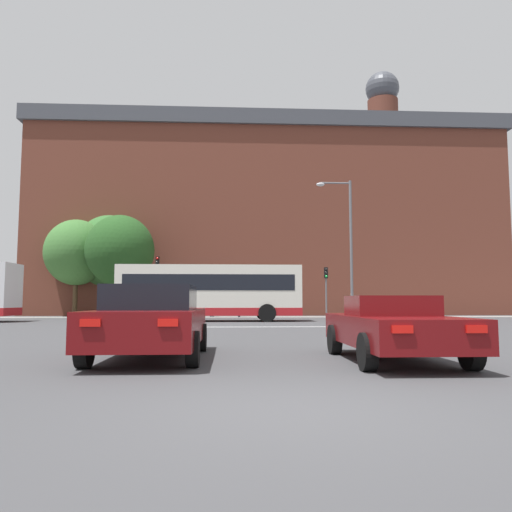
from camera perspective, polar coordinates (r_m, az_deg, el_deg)
The scene contains 16 objects.
ground_plane at distance 5.60m, azimuth 4.83°, elevation -17.12°, with size 400.00×400.00×0.00m, color #3D3D3F.
stop_line_strip at distance 22.65m, azimuth -1.24°, elevation -8.10°, with size 9.48×0.30×0.01m, color silver.
far_pavement at distance 36.62m, azimuth -1.97°, elevation -6.98°, with size 70.54×2.50×0.01m, color gray.
brick_civic_building at distance 48.40m, azimuth 1.11°, elevation 3.74°, with size 41.10×15.84×24.15m.
car_saloon_left at distance 10.43m, azimuth -11.82°, elevation -7.26°, with size 2.09×4.67×1.48m.
car_roadster_right at distance 10.16m, azimuth 15.39°, elevation -7.88°, with size 2.02×4.41×1.27m.
bus_crossing_lead at distance 29.12m, azimuth -5.29°, elevation -4.05°, with size 10.45×2.71×3.21m.
traffic_light_far_right at distance 36.51m, azimuth 8.02°, elevation -3.10°, with size 0.26×0.31×3.61m.
traffic_light_far_left at distance 36.07m, azimuth -11.23°, elevation -2.31°, with size 0.26×0.31×4.33m.
street_lamp_junction at distance 29.70m, azimuth 10.21°, elevation 2.27°, with size 2.11×0.36×8.27m.
pedestrian_waiting at distance 38.17m, azimuth 10.92°, elevation -5.23°, with size 0.42×0.26×1.79m.
pedestrian_walking_east at distance 37.16m, azimuth -5.05°, elevation -5.39°, with size 0.42×0.25×1.71m.
pedestrian_walking_west at distance 36.39m, azimuth -1.94°, elevation -5.48°, with size 0.32×0.44×1.65m.
tree_by_building at distance 41.07m, azimuth -19.83°, elevation 0.38°, with size 4.86×4.86×7.48m.
tree_kerbside at distance 38.54m, azimuth -15.28°, elevation 0.59°, with size 5.07×5.07×7.58m.
tree_distant at distance 42.11m, azimuth -16.31°, elevation 0.48°, with size 5.67×5.67×8.14m.
Camera 1 is at (-0.75, -5.43, 1.16)m, focal length 35.00 mm.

